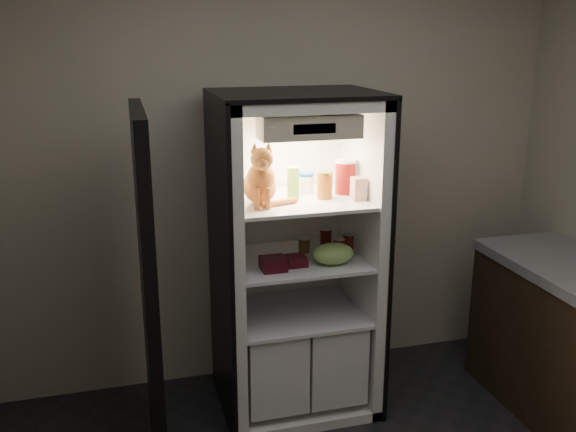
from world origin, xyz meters
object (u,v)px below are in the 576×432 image
Objects in this scene: soda_can_a at (326,239)px; soda_can_c at (339,249)px; mayo_tub at (306,183)px; pepper_jar at (345,177)px; berry_box_left at (273,264)px; soda_can_b at (348,243)px; cream_carton at (359,189)px; parmesan_shaker at (293,183)px; berry_box_right at (296,261)px; condiment_jar at (304,245)px; tabby_cat at (261,180)px; grape_bag at (333,254)px; refrigerator at (294,278)px; salsa_jar at (325,185)px.

soda_can_a is 1.02× the size of soda_can_c.
soda_can_c is at bearing -51.54° from mayo_tub.
pepper_jar is 0.66m from berry_box_left.
soda_can_a is at bearing 93.88° from soda_can_c.
mayo_tub is at bearing 156.88° from soda_can_b.
cream_carton reaches higher than soda_can_a.
berry_box_right is at bearing -98.79° from parmesan_shaker.
mayo_tub reaches higher than condiment_jar.
tabby_cat is 2.98× the size of mayo_tub.
parmesan_shaker is 0.90× the size of pepper_jar.
tabby_cat reaches higher than soda_can_c.
soda_can_c reaches higher than grape_bag.
berry_box_left is (-0.47, -0.19, -0.41)m from pepper_jar.
soda_can_a reaches higher than berry_box_right.
berry_box_right is (-0.04, -0.18, 0.18)m from refrigerator.
refrigerator reaches higher than condiment_jar.
soda_can_b reaches higher than condiment_jar.
tabby_cat is at bearing 175.17° from cream_carton.
berry_box_left is (-0.49, -0.15, -0.02)m from soda_can_b.
soda_can_a is at bearing 114.68° from cream_carton.
salsa_jar is (0.17, -0.05, -0.01)m from parmesan_shaker.
berry_box_left is (-0.26, -0.24, -0.38)m from mayo_tub.
refrigerator is 0.59m from parmesan_shaker.
refrigerator is 16.32× the size of soda_can_b.
salsa_jar is 0.40m from soda_can_b.
soda_can_c is at bearing 9.42° from berry_box_left.
parmesan_shaker is 0.46m from soda_can_c.
condiment_jar is 0.23m from berry_box_right.
tabby_cat is at bearing -167.77° from pepper_jar.
pepper_jar reaches higher than salsa_jar.
parmesan_shaker is 1.48× the size of mayo_tub.
mayo_tub is at bearing 23.53° from refrigerator.
cream_carton is at bearing -42.92° from mayo_tub.
cream_carton reaches higher than condiment_jar.
salsa_jar reaches higher than soda_can_a.
pepper_jar is at bearing 109.34° from soda_can_b.
mayo_tub is 0.37m from soda_can_a.
tabby_cat is at bearing -150.68° from mayo_tub.
soda_can_a reaches higher than grape_bag.
cream_carton is (0.34, -0.13, -0.03)m from parmesan_shaker.
mayo_tub is 0.46m from berry_box_right.
soda_can_b is at bearing -18.95° from condiment_jar.
grape_bag is 2.17× the size of berry_box_right.
tabby_cat is 0.58m from grape_bag.
refrigerator is 0.57m from mayo_tub.
refrigerator is at bearing 147.33° from soda_can_c.
parmesan_shaker is at bearing -175.52° from pepper_jar.
refrigerator is at bearing 77.42° from berry_box_right.
tabby_cat is 2.90× the size of soda_can_a.
soda_can_b reaches higher than berry_box_right.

